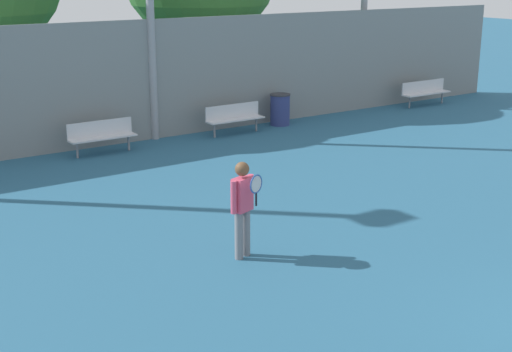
# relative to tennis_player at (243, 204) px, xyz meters

# --- Properties ---
(tennis_player) EXTENTS (0.52, 0.48, 1.63)m
(tennis_player) POSITION_rel_tennis_player_xyz_m (0.00, 0.00, 0.00)
(tennis_player) COLOR slate
(tennis_player) RESTS_ON ground_plane
(bench_courtside_near) EXTENTS (1.79, 0.40, 0.85)m
(bench_courtside_near) POSITION_rel_tennis_player_xyz_m (4.82, 7.80, -0.41)
(bench_courtside_near) COLOR silver
(bench_courtside_near) RESTS_ON ground_plane
(bench_courtside_far) EXTENTS (1.76, 0.40, 0.85)m
(bench_courtside_far) POSITION_rel_tennis_player_xyz_m (0.78, 7.80, -0.41)
(bench_courtside_far) COLOR silver
(bench_courtside_far) RESTS_ON ground_plane
(bench_adjacent_court) EXTENTS (2.03, 0.40, 0.85)m
(bench_adjacent_court) POSITION_rel_tennis_player_xyz_m (12.70, 7.80, -0.41)
(bench_adjacent_court) COLOR silver
(bench_adjacent_court) RESTS_ON ground_plane
(trash_bin) EXTENTS (0.62, 0.62, 0.95)m
(trash_bin) POSITION_rel_tennis_player_xyz_m (6.62, 8.01, -0.45)
(trash_bin) COLOR navy
(trash_bin) RESTS_ON ground_plane
(back_fence) EXTENTS (28.43, 0.06, 3.29)m
(back_fence) POSITION_rel_tennis_player_xyz_m (2.18, 8.55, 0.72)
(back_fence) COLOR gray
(back_fence) RESTS_ON ground_plane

